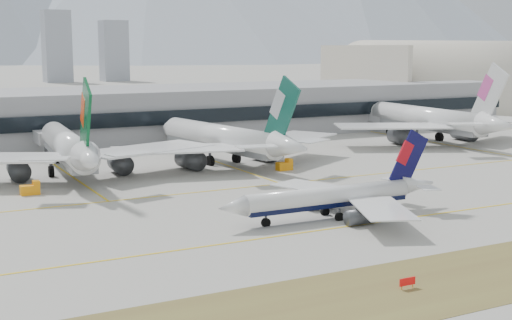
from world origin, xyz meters
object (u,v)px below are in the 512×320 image
taxiing_airliner (336,197)px  widebody_cathay (226,140)px  hangar (447,112)px  widebody_eva (69,149)px  terminal (99,115)px  widebody_china_air (431,120)px

taxiing_airliner → widebody_cathay: bearing=-96.1°
taxiing_airliner → hangar: (146.98, 134.07, -3.21)m
widebody_eva → terminal: widebody_eva is taller
widebody_cathay → terminal: size_ratio=0.22×
widebody_cathay → hangar: bearing=-69.2°
widebody_china_air → hangar: size_ratio=0.73×
widebody_eva → widebody_china_air: size_ratio=0.94×
widebody_china_air → terminal: bearing=62.8°
widebody_china_air → hangar: 99.29m
taxiing_airliner → widebody_china_air: (76.55, 64.36, 3.00)m
terminal → hangar: (154.56, 20.16, -7.37)m
widebody_eva → widebody_china_air: widebody_china_air is taller
terminal → widebody_china_air: bearing=-30.5°
terminal → hangar: 156.05m
hangar → terminal: bearing=-172.6°
widebody_china_air → hangar: bearing=-42.0°
widebody_eva → widebody_cathay: size_ratio=1.03×
widebody_eva → widebody_china_air: bearing=-81.8°
taxiing_airliner → hangar: 198.97m
taxiing_airliner → hangar: size_ratio=0.45×
hangar → widebody_china_air: bearing=-135.3°
taxiing_airliner → terminal: (-7.58, 113.90, 4.16)m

